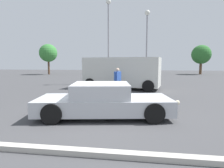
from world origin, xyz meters
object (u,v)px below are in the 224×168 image
object	(u,v)px
van_white	(122,72)
light_post_near	(147,34)
dog	(174,105)
pedestrian	(118,79)
sedan_foreground	(103,101)
light_post_mid	(108,28)

from	to	relation	value
van_white	light_post_near	size ratio (longest dim) A/B	0.87
dog	pedestrian	bearing A→B (deg)	77.68
van_white	light_post_near	world-z (taller)	light_post_near
sedan_foreground	dog	xyz separation A→B (m)	(2.58, 0.99, -0.27)
van_white	light_post_near	distance (m)	5.29
pedestrian	sedan_foreground	bearing A→B (deg)	123.43
sedan_foreground	van_white	size ratio (longest dim) A/B	0.85
sedan_foreground	pedestrian	distance (m)	4.91
light_post_mid	van_white	bearing A→B (deg)	-65.34
van_white	sedan_foreground	bearing A→B (deg)	101.63
pedestrian	light_post_near	world-z (taller)	light_post_near
dog	pedestrian	xyz separation A→B (m)	(-2.62, 3.90, 0.64)
pedestrian	light_post_near	distance (m)	7.13
sedan_foreground	van_white	xyz separation A→B (m)	(0.01, 7.03, 0.66)
sedan_foreground	light_post_mid	bearing A→B (deg)	89.05
sedan_foreground	dog	size ratio (longest dim) A/B	9.99
dog	light_post_near	size ratio (longest dim) A/B	0.07
light_post_near	light_post_mid	world-z (taller)	light_post_mid
sedan_foreground	light_post_mid	size ratio (longest dim) A/B	0.65
dog	pedestrian	distance (m)	4.75
pedestrian	light_post_near	size ratio (longest dim) A/B	0.24
dog	van_white	distance (m)	6.63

